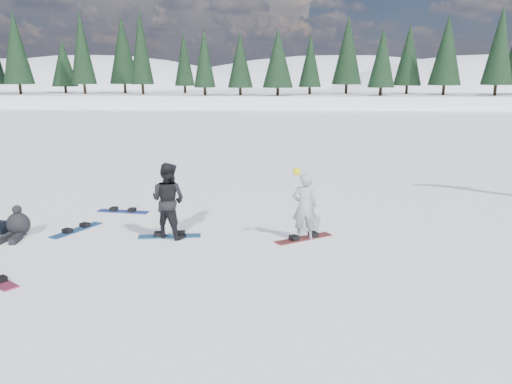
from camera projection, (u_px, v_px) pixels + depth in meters
ground at (217, 255)px, 10.89m from camera, size 420.00×420.00×0.00m
alpine_backdrop at (258, 122)px, 198.64m from camera, size 412.50×227.00×53.20m
snowboarder_woman at (304, 206)px, 11.77m from camera, size 0.64×0.47×1.76m
snowboarder_man at (168, 200)px, 11.92m from camera, size 1.07×0.95×1.83m
seated_rider at (17, 225)px, 12.06m from camera, size 0.57×0.93×0.78m
snowboard_woman at (304, 238)px, 11.96m from camera, size 1.40×1.07×0.03m
snowboard_man at (170, 236)px, 12.12m from camera, size 1.53×0.51×0.03m
snowboard_loose_c at (123, 212)px, 14.33m from camera, size 1.52×0.45×0.03m
snowboard_loose_a at (76, 230)px, 12.60m from camera, size 0.88×1.48×0.03m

